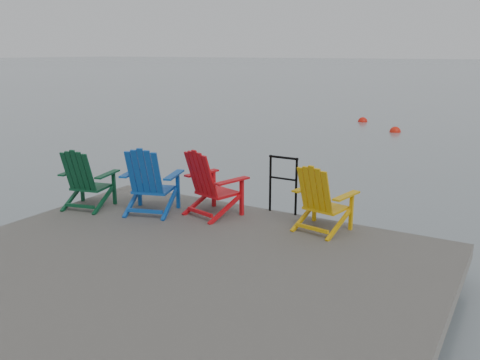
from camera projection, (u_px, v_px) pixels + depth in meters
The scene contains 9 objects.
ground at pixel (175, 303), 6.13m from camera, with size 400.00×400.00×0.00m, color slate.
dock at pixel (174, 277), 6.04m from camera, with size 6.00×5.00×1.40m.
handrail at pixel (283, 179), 7.80m from camera, with size 0.48×0.04×0.90m.
chair_green at pixel (86, 178), 8.06m from camera, with size 0.89×0.84×0.97m.
chair_blue at pixel (150, 180), 7.79m from camera, with size 0.99×0.94×1.05m.
chair_red at pixel (211, 183), 7.69m from camera, with size 0.95×0.90×1.03m.
chair_yellow at pixel (322, 198), 7.02m from camera, with size 0.85×0.80×0.96m.
buoy_a at pixel (395, 132), 19.03m from camera, with size 0.41×0.41×0.41m, color red.
buoy_b at pixel (363, 122), 21.77m from camera, with size 0.40×0.40×0.40m, color red.
Camera 1 is at (3.48, -4.42, 2.96)m, focal length 38.00 mm.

